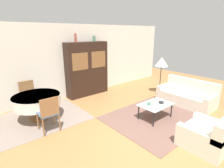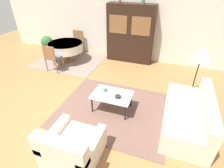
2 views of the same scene
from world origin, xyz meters
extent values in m
plane|color=#9E6B3D|center=(0.00, 0.00, 0.00)|extent=(14.00, 14.00, 0.00)
cube|color=beige|center=(0.00, 3.63, 1.35)|extent=(10.00, 0.06, 2.70)
cube|color=brown|center=(1.00, 0.35, 0.01)|extent=(2.70, 2.26, 0.01)
cube|color=gray|center=(-1.57, 2.49, 0.01)|extent=(2.42, 1.99, 0.01)
cube|color=beige|center=(2.65, 0.34, 0.20)|extent=(0.90, 1.83, 0.40)
cube|color=beige|center=(3.00, 0.34, 0.61)|extent=(0.20, 1.83, 0.42)
cube|color=beige|center=(2.65, -0.49, 0.46)|extent=(0.90, 0.16, 0.12)
cube|color=beige|center=(2.65, 1.17, 0.46)|extent=(0.90, 0.16, 0.12)
cube|color=beige|center=(0.74, -1.13, 0.20)|extent=(0.94, 0.90, 0.39)
cube|color=beige|center=(0.35, -1.13, 0.45)|extent=(0.16, 0.90, 0.12)
cube|color=beige|center=(1.13, -1.13, 0.45)|extent=(0.16, 0.90, 0.12)
cylinder|color=black|center=(0.53, 0.09, 0.22)|extent=(0.04, 0.04, 0.42)
cylinder|color=black|center=(1.37, 0.09, 0.22)|extent=(0.04, 0.04, 0.42)
cylinder|color=black|center=(0.53, 0.62, 0.22)|extent=(0.04, 0.04, 0.42)
cylinder|color=black|center=(1.37, 0.62, 0.22)|extent=(0.04, 0.04, 0.42)
cube|color=silver|center=(0.95, 0.36, 0.44)|extent=(0.95, 0.65, 0.02)
cube|color=black|center=(0.58, 3.36, 1.03)|extent=(1.68, 0.43, 2.06)
cube|color=brown|center=(0.18, 3.15, 1.39)|extent=(0.64, 0.01, 0.62)
cube|color=brown|center=(0.98, 3.15, 1.39)|extent=(0.64, 0.01, 0.62)
cylinder|color=brown|center=(-1.65, 2.47, 0.03)|extent=(0.48, 0.48, 0.03)
cylinder|color=brown|center=(-1.65, 2.47, 0.22)|extent=(0.14, 0.14, 0.42)
cylinder|color=silver|center=(-1.65, 2.47, 0.58)|extent=(1.28, 1.28, 0.30)
cylinder|color=silver|center=(-1.65, 2.47, 0.72)|extent=(1.29, 1.29, 0.03)
cylinder|color=brown|center=(-1.85, 1.90, 0.24)|extent=(0.04, 0.04, 0.45)
cylinder|color=brown|center=(-1.44, 1.90, 0.24)|extent=(0.04, 0.04, 0.45)
cylinder|color=brown|center=(-1.85, 1.49, 0.24)|extent=(0.04, 0.04, 0.45)
cylinder|color=brown|center=(-1.44, 1.49, 0.24)|extent=(0.04, 0.04, 0.45)
cube|color=#475666|center=(-1.65, 1.70, 0.48)|extent=(0.44, 0.44, 0.04)
cube|color=brown|center=(-1.65, 1.50, 0.72)|extent=(0.44, 0.04, 0.43)
cylinder|color=brown|center=(-1.44, 3.05, 0.24)|extent=(0.04, 0.04, 0.45)
cylinder|color=brown|center=(-1.85, 3.05, 0.24)|extent=(0.04, 0.04, 0.45)
cylinder|color=brown|center=(-1.44, 3.45, 0.24)|extent=(0.04, 0.04, 0.45)
cylinder|color=brown|center=(-1.85, 3.45, 0.24)|extent=(0.04, 0.04, 0.45)
cube|color=#475666|center=(-1.65, 3.25, 0.48)|extent=(0.44, 0.44, 0.04)
cube|color=brown|center=(-1.65, 3.45, 0.72)|extent=(0.44, 0.04, 0.43)
cylinder|color=black|center=(2.80, 1.53, 0.01)|extent=(0.28, 0.28, 0.02)
cylinder|color=black|center=(2.80, 1.53, 0.60)|extent=(0.03, 0.03, 1.14)
cone|color=silver|center=(2.80, 1.53, 1.31)|extent=(0.50, 0.50, 0.34)
cylinder|color=#4C7A60|center=(0.74, 0.43, 0.49)|extent=(0.10, 0.10, 0.09)
cylinder|color=#232328|center=(1.12, 0.29, 0.48)|extent=(0.14, 0.14, 0.05)
cylinder|color=tan|center=(1.00, 0.50, 0.47)|extent=(0.10, 0.10, 0.04)
cylinder|color=#9E4238|center=(0.16, 3.36, 2.22)|extent=(0.09, 0.09, 0.31)
cylinder|color=#4C7A60|center=(0.95, 3.36, 2.17)|extent=(0.11, 0.11, 0.21)
camera|label=1|loc=(-2.95, -2.36, 2.43)|focal=28.00mm
camera|label=2|loc=(2.09, -2.84, 2.90)|focal=28.00mm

